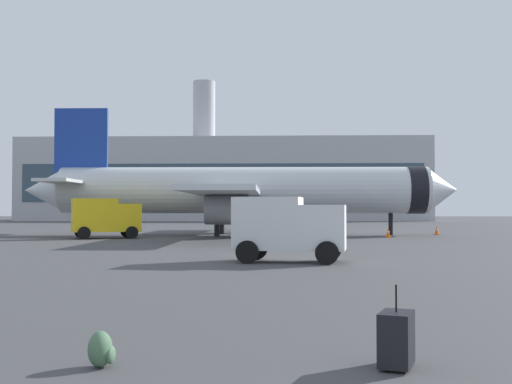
# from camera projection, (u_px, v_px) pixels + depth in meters

# --- Properties ---
(airplane_at_gate) EXTENTS (35.63, 32.05, 10.50)m
(airplane_at_gate) POSITION_uv_depth(u_px,v_px,m) (241.00, 191.00, 52.18)
(airplane_at_gate) COLOR silver
(airplane_at_gate) RESTS_ON ground
(service_truck) EXTENTS (5.28, 3.98, 2.90)m
(service_truck) POSITION_uv_depth(u_px,v_px,m) (105.00, 216.00, 46.43)
(service_truck) COLOR yellow
(service_truck) RESTS_ON ground
(cargo_van) EXTENTS (4.64, 2.86, 2.60)m
(cargo_van) POSITION_uv_depth(u_px,v_px,m) (288.00, 226.00, 25.42)
(cargo_van) COLOR white
(cargo_van) RESTS_ON ground
(safety_cone_near) EXTENTS (0.44, 0.44, 0.74)m
(safety_cone_near) POSITION_uv_depth(u_px,v_px,m) (388.00, 233.00, 47.86)
(safety_cone_near) COLOR #F2590C
(safety_cone_near) RESTS_ON ground
(safety_cone_mid) EXTENTS (0.44, 0.44, 0.74)m
(safety_cone_mid) POSITION_uv_depth(u_px,v_px,m) (437.00, 230.00, 53.22)
(safety_cone_mid) COLOR #F2590C
(safety_cone_mid) RESTS_ON ground
(rolling_suitcase) EXTENTS (0.59, 0.74, 1.10)m
(rolling_suitcase) POSITION_uv_depth(u_px,v_px,m) (396.00, 339.00, 8.38)
(rolling_suitcase) COLOR black
(rolling_suitcase) RESTS_ON ground
(traveller_backpack) EXTENTS (0.36, 0.40, 0.48)m
(traveller_backpack) POSITION_uv_depth(u_px,v_px,m) (101.00, 350.00, 8.43)
(traveller_backpack) COLOR #476B4C
(traveller_backpack) RESTS_ON ground
(terminal_building) EXTENTS (77.26, 20.00, 27.59)m
(terminal_building) POSITION_uv_depth(u_px,v_px,m) (225.00, 180.00, 125.55)
(terminal_building) COLOR #B2B2B7
(terminal_building) RESTS_ON ground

